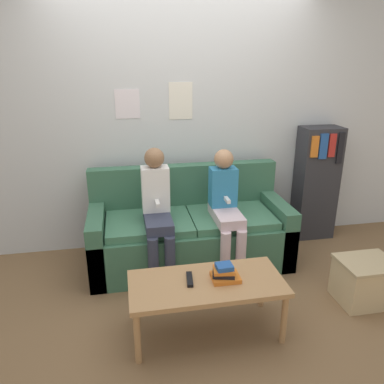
% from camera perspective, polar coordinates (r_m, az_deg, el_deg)
% --- Properties ---
extents(ground_plane, '(10.00, 10.00, 0.00)m').
position_cam_1_polar(ground_plane, '(3.33, 1.22, -14.56)').
color(ground_plane, brown).
extents(wall_back, '(8.00, 0.06, 2.60)m').
position_cam_1_polar(wall_back, '(3.76, -1.79, 10.93)').
color(wall_back, silver).
rests_on(wall_back, ground_plane).
extents(couch, '(1.85, 0.78, 0.89)m').
position_cam_1_polar(couch, '(3.61, -0.41, -6.14)').
color(couch, '#38664C').
rests_on(couch, ground_plane).
extents(coffee_table, '(1.08, 0.50, 0.42)m').
position_cam_1_polar(coffee_table, '(2.69, 2.25, -14.27)').
color(coffee_table, '#AD7F51').
rests_on(coffee_table, ground_plane).
extents(person_left, '(0.24, 0.54, 1.16)m').
position_cam_1_polar(person_left, '(3.26, -5.33, -2.44)').
color(person_left, '#33384C').
rests_on(person_left, ground_plane).
extents(person_right, '(0.24, 0.54, 1.12)m').
position_cam_1_polar(person_right, '(3.37, 5.21, -2.02)').
color(person_right, silver).
rests_on(person_right, ground_plane).
extents(tv_remote, '(0.06, 0.17, 0.02)m').
position_cam_1_polar(tv_remote, '(2.67, -0.36, -13.15)').
color(tv_remote, black).
rests_on(tv_remote, coffee_table).
extents(book_stack, '(0.20, 0.16, 0.12)m').
position_cam_1_polar(book_stack, '(2.67, 4.98, -12.25)').
color(book_stack, orange).
rests_on(book_stack, coffee_table).
extents(bookshelf, '(0.42, 0.28, 1.21)m').
position_cam_1_polar(bookshelf, '(4.23, 18.37, 1.30)').
color(bookshelf, '#2D2D33').
rests_on(bookshelf, ground_plane).
extents(storage_box, '(0.44, 0.36, 0.36)m').
position_cam_1_polar(storage_box, '(3.40, 24.85, -12.22)').
color(storage_box, '#CCB284').
rests_on(storage_box, ground_plane).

